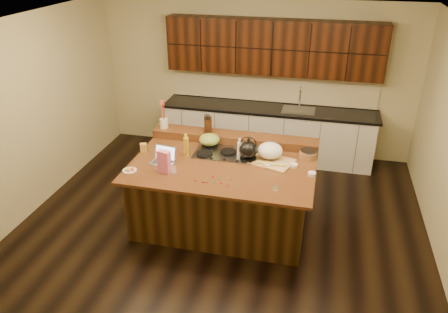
# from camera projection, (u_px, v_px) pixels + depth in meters

# --- Properties ---
(room) EXTENTS (5.52, 5.02, 2.72)m
(room) POSITION_uv_depth(u_px,v_px,m) (223.00, 134.00, 5.53)
(room) COLOR black
(room) RESTS_ON ground
(island) EXTENTS (2.40, 1.60, 0.92)m
(island) POSITION_uv_depth(u_px,v_px,m) (223.00, 193.00, 5.92)
(island) COLOR black
(island) RESTS_ON ground
(back_ledge) EXTENTS (2.40, 0.30, 0.12)m
(back_ledge) POSITION_uv_depth(u_px,v_px,m) (234.00, 138.00, 6.30)
(back_ledge) COLOR black
(back_ledge) RESTS_ON island
(cooktop) EXTENTS (0.92, 0.52, 0.05)m
(cooktop) POSITION_uv_depth(u_px,v_px,m) (228.00, 153.00, 5.97)
(cooktop) COLOR gray
(cooktop) RESTS_ON island
(back_counter) EXTENTS (3.70, 0.66, 2.40)m
(back_counter) POSITION_uv_depth(u_px,v_px,m) (270.00, 104.00, 7.56)
(back_counter) COLOR silver
(back_counter) RESTS_ON ground
(kettle) EXTENTS (0.30, 0.30, 0.22)m
(kettle) POSITION_uv_depth(u_px,v_px,m) (248.00, 150.00, 5.73)
(kettle) COLOR black
(kettle) RESTS_ON cooktop
(green_bowl) EXTENTS (0.37, 0.37, 0.16)m
(green_bowl) POSITION_uv_depth(u_px,v_px,m) (209.00, 140.00, 6.10)
(green_bowl) COLOR olive
(green_bowl) RESTS_ON cooktop
(laptop) EXTENTS (0.33, 0.28, 0.21)m
(laptop) POSITION_uv_depth(u_px,v_px,m) (164.00, 158.00, 5.74)
(laptop) COLOR #B7B7BC
(laptop) RESTS_ON island
(oil_bottle) EXTENTS (0.09, 0.09, 0.27)m
(oil_bottle) POSITION_uv_depth(u_px,v_px,m) (186.00, 147.00, 5.86)
(oil_bottle) COLOR gold
(oil_bottle) RESTS_ON island
(vinegar_bottle) EXTENTS (0.08, 0.08, 0.25)m
(vinegar_bottle) POSITION_uv_depth(u_px,v_px,m) (239.00, 151.00, 5.78)
(vinegar_bottle) COLOR silver
(vinegar_bottle) RESTS_ON island
(wooden_tray) EXTENTS (0.68, 0.58, 0.23)m
(wooden_tray) POSITION_uv_depth(u_px,v_px,m) (270.00, 153.00, 5.77)
(wooden_tray) COLOR tan
(wooden_tray) RESTS_ON island
(ramekin_a) EXTENTS (0.12, 0.12, 0.04)m
(ramekin_a) POSITION_uv_depth(u_px,v_px,m) (312.00, 174.00, 5.42)
(ramekin_a) COLOR white
(ramekin_a) RESTS_ON island
(ramekin_b) EXTENTS (0.10, 0.10, 0.04)m
(ramekin_b) POSITION_uv_depth(u_px,v_px,m) (294.00, 165.00, 5.63)
(ramekin_b) COLOR white
(ramekin_b) RESTS_ON island
(ramekin_c) EXTENTS (0.11, 0.11, 0.04)m
(ramekin_c) POSITION_uv_depth(u_px,v_px,m) (267.00, 165.00, 5.63)
(ramekin_c) COLOR white
(ramekin_c) RESTS_ON island
(strainer_bowl) EXTENTS (0.31, 0.31, 0.09)m
(strainer_bowl) POSITION_uv_depth(u_px,v_px,m) (308.00, 155.00, 5.85)
(strainer_bowl) COLOR #996B3F
(strainer_bowl) RESTS_ON island
(kitchen_timer) EXTENTS (0.09, 0.09, 0.07)m
(kitchen_timer) POSITION_uv_depth(u_px,v_px,m) (275.00, 186.00, 5.13)
(kitchen_timer) COLOR silver
(kitchen_timer) RESTS_ON island
(pink_bag) EXTENTS (0.17, 0.12, 0.30)m
(pink_bag) POSITION_uv_depth(u_px,v_px,m) (164.00, 162.00, 5.44)
(pink_bag) COLOR pink
(pink_bag) RESTS_ON island
(candy_plate) EXTENTS (0.19, 0.19, 0.01)m
(candy_plate) POSITION_uv_depth(u_px,v_px,m) (130.00, 170.00, 5.54)
(candy_plate) COLOR white
(candy_plate) RESTS_ON island
(package_box) EXTENTS (0.11, 0.09, 0.13)m
(package_box) POSITION_uv_depth(u_px,v_px,m) (143.00, 148.00, 6.00)
(package_box) COLOR gold
(package_box) RESTS_ON island
(utensil_crock) EXTENTS (0.14, 0.14, 0.14)m
(utensil_crock) POSITION_uv_depth(u_px,v_px,m) (164.00, 123.00, 6.46)
(utensil_crock) COLOR white
(utensil_crock) RESTS_ON back_ledge
(knife_block) EXTENTS (0.14, 0.19, 0.21)m
(knife_block) POSITION_uv_depth(u_px,v_px,m) (208.00, 125.00, 6.31)
(knife_block) COLOR black
(knife_block) RESTS_ON back_ledge
(gumdrop_0) EXTENTS (0.02, 0.02, 0.02)m
(gumdrop_0) POSITION_uv_depth(u_px,v_px,m) (196.00, 180.00, 5.30)
(gumdrop_0) COLOR red
(gumdrop_0) RESTS_ON island
(gumdrop_1) EXTENTS (0.02, 0.02, 0.02)m
(gumdrop_1) POSITION_uv_depth(u_px,v_px,m) (231.00, 179.00, 5.33)
(gumdrop_1) COLOR #198C26
(gumdrop_1) RESTS_ON island
(gumdrop_2) EXTENTS (0.02, 0.02, 0.02)m
(gumdrop_2) POSITION_uv_depth(u_px,v_px,m) (207.00, 182.00, 5.26)
(gumdrop_2) COLOR red
(gumdrop_2) RESTS_ON island
(gumdrop_3) EXTENTS (0.02, 0.02, 0.02)m
(gumdrop_3) POSITION_uv_depth(u_px,v_px,m) (220.00, 179.00, 5.35)
(gumdrop_3) COLOR #198C26
(gumdrop_3) RESTS_ON island
(gumdrop_4) EXTENTS (0.02, 0.02, 0.02)m
(gumdrop_4) POSITION_uv_depth(u_px,v_px,m) (228.00, 185.00, 5.20)
(gumdrop_4) COLOR red
(gumdrop_4) RESTS_ON island
(gumdrop_5) EXTENTS (0.02, 0.02, 0.02)m
(gumdrop_5) POSITION_uv_depth(u_px,v_px,m) (220.00, 179.00, 5.35)
(gumdrop_5) COLOR #198C26
(gumdrop_5) RESTS_ON island
(gumdrop_6) EXTENTS (0.02, 0.02, 0.02)m
(gumdrop_6) POSITION_uv_depth(u_px,v_px,m) (213.00, 177.00, 5.39)
(gumdrop_6) COLOR red
(gumdrop_6) RESTS_ON island
(gumdrop_7) EXTENTS (0.02, 0.02, 0.02)m
(gumdrop_7) POSITION_uv_depth(u_px,v_px,m) (214.00, 182.00, 5.27)
(gumdrop_7) COLOR #198C26
(gumdrop_7) RESTS_ON island
(gumdrop_8) EXTENTS (0.02, 0.02, 0.02)m
(gumdrop_8) POSITION_uv_depth(u_px,v_px,m) (221.00, 183.00, 5.25)
(gumdrop_8) COLOR red
(gumdrop_8) RESTS_ON island
(gumdrop_9) EXTENTS (0.02, 0.02, 0.02)m
(gumdrop_9) POSITION_uv_depth(u_px,v_px,m) (204.00, 182.00, 5.28)
(gumdrop_9) COLOR #198C26
(gumdrop_9) RESTS_ON island
(gumdrop_10) EXTENTS (0.02, 0.02, 0.02)m
(gumdrop_10) POSITION_uv_depth(u_px,v_px,m) (203.00, 182.00, 5.27)
(gumdrop_10) COLOR red
(gumdrop_10) RESTS_ON island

